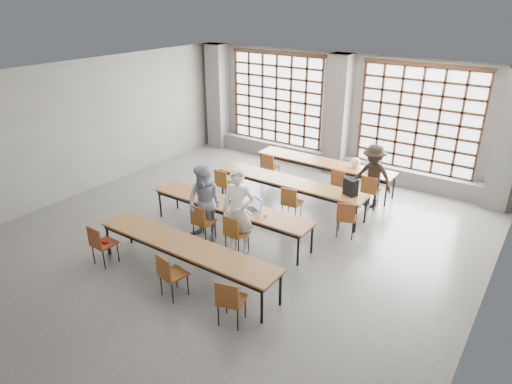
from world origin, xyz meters
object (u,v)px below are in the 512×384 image
(green_box, at_px, (230,201))
(mouse, at_px, (265,215))
(plastic_bag, at_px, (356,163))
(backpack, at_px, (351,187))
(chair_front_right, at_px, (235,231))
(chair_mid_right, at_px, (346,216))
(chair_near_mid, at_px, (170,272))
(laptop_front, at_px, (254,207))
(chair_near_left, at_px, (100,241))
(chair_near_right, at_px, (230,298))
(chair_mid_centre, at_px, (291,200))
(phone, at_px, (234,208))
(student_back, at_px, (373,176))
(chair_back_mid, at_px, (340,181))
(student_male, at_px, (238,211))
(desk_row_c, at_px, (230,207))
(chair_back_left, at_px, (270,165))
(chair_front_left, at_px, (202,219))
(desk_row_b, at_px, (290,183))
(desk_row_a, at_px, (324,164))
(chair_back_right, at_px, (370,188))
(red_pouch, at_px, (104,241))
(student_female, at_px, (205,204))
(desk_row_d, at_px, (186,247))
(chair_mid_left, at_px, (224,182))
(laptop_back, at_px, (371,168))

(green_box, bearing_deg, mouse, -5.71)
(plastic_bag, bearing_deg, backpack, -70.37)
(chair_front_right, bearing_deg, chair_mid_right, 50.37)
(chair_near_mid, relative_size, laptop_front, 1.94)
(backpack, bearing_deg, chair_near_left, -104.57)
(chair_near_right, bearing_deg, mouse, 111.00)
(chair_mid_centre, height_order, phone, chair_mid_centre)
(student_back, bearing_deg, green_box, -116.05)
(student_back, bearing_deg, chair_back_mid, -162.95)
(chair_mid_centre, bearing_deg, student_male, -96.13)
(chair_near_right, xyz_separation_m, phone, (-1.72, 2.39, 0.20))
(desk_row_c, xyz_separation_m, chair_back_left, (-0.94, 3.07, -0.13))
(chair_front_left, relative_size, phone, 6.77)
(student_male, bearing_deg, chair_back_mid, 60.93)
(desk_row_b, bearing_deg, desk_row_a, 87.57)
(chair_near_right, bearing_deg, chair_mid_right, 85.26)
(chair_back_right, bearing_deg, red_pouch, -121.77)
(desk_row_b, bearing_deg, mouse, -74.02)
(student_female, distance_m, laptop_front, 1.07)
(mouse, bearing_deg, chair_near_left, -132.69)
(chair_front_left, relative_size, student_female, 0.51)
(desk_row_a, xyz_separation_m, phone, (-0.28, -3.80, 0.07))
(desk_row_d, bearing_deg, student_back, 71.56)
(laptop_front, bearing_deg, chair_near_right, -62.97)
(red_pouch, bearing_deg, chair_back_left, 85.94)
(chair_back_left, bearing_deg, chair_mid_centre, -45.37)
(green_box, bearing_deg, desk_row_d, -77.61)
(chair_mid_left, height_order, chair_near_mid, same)
(desk_row_b, xyz_separation_m, laptop_back, (1.40, 1.86, 0.13))
(student_back, bearing_deg, laptop_front, -107.61)
(mouse, distance_m, plastic_bag, 3.79)
(student_back, bearing_deg, chair_mid_centre, -115.88)
(chair_mid_left, relative_size, chair_front_right, 1.00)
(desk_row_d, xyz_separation_m, chair_front_left, (-0.67, 1.23, -0.13))
(desk_row_b, height_order, student_back, student_back)
(desk_row_d, distance_m, backpack, 4.19)
(chair_front_right, distance_m, student_back, 4.11)
(backpack, bearing_deg, student_female, -110.62)
(chair_back_left, distance_m, phone, 3.37)
(desk_row_a, bearing_deg, chair_near_left, -106.12)
(chair_front_left, xyz_separation_m, phone, (0.48, 0.53, 0.20))
(desk_row_d, relative_size, chair_back_left, 4.55)
(chair_mid_left, distance_m, chair_front_right, 2.66)
(desk_row_a, bearing_deg, student_female, -100.29)
(chair_near_right, bearing_deg, laptop_front, 117.03)
(chair_mid_left, distance_m, green_box, 1.71)
(desk_row_c, distance_m, student_back, 3.81)
(chair_mid_centre, distance_m, student_male, 1.87)
(mouse, xyz_separation_m, phone, (-0.77, -0.08, -0.01))
(mouse, bearing_deg, green_box, 174.29)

